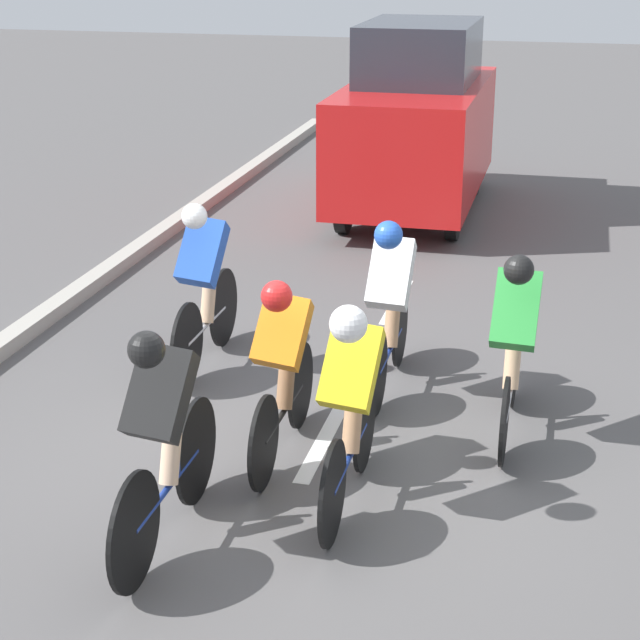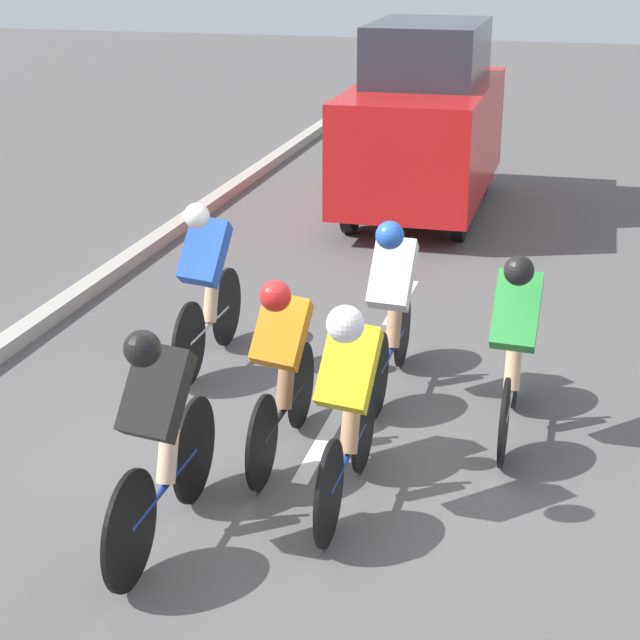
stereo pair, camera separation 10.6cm
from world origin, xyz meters
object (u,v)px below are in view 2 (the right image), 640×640
object	(u,v)px
cyclist_green	(514,340)
cyclist_orange	(282,363)
cyclist_black	(159,431)
cyclist_white	(392,300)
cyclist_yellow	(348,399)
cyclist_blue	(206,281)
support_car	(424,122)

from	to	relation	value
cyclist_green	cyclist_orange	distance (m)	1.72
cyclist_black	cyclist_white	bearing A→B (deg)	-109.01
cyclist_green	cyclist_white	world-z (taller)	cyclist_white
cyclist_white	cyclist_black	bearing A→B (deg)	70.99
cyclist_black	cyclist_orange	size ratio (longest dim) A/B	1.06
cyclist_yellow	cyclist_blue	bearing A→B (deg)	-50.27
cyclist_green	cyclist_blue	world-z (taller)	cyclist_blue
cyclist_yellow	support_car	distance (m)	7.87
cyclist_white	cyclist_orange	bearing A→B (deg)	69.03
cyclist_white	support_car	xyz separation A→B (m)	(0.72, -5.89, 0.41)
cyclist_orange	cyclist_black	bearing A→B (deg)	73.14
cyclist_green	cyclist_orange	size ratio (longest dim) A/B	1.01
cyclist_yellow	cyclist_white	bearing A→B (deg)	-87.41
cyclist_green	cyclist_black	xyz separation A→B (m)	(1.93, 2.03, -0.00)
cyclist_black	cyclist_orange	bearing A→B (deg)	-106.86
support_car	cyclist_white	bearing A→B (deg)	96.95
cyclist_orange	support_car	size ratio (longest dim) A/B	0.42
cyclist_yellow	cyclist_orange	size ratio (longest dim) A/B	1.01
cyclist_white	cyclist_yellow	bearing A→B (deg)	92.59
cyclist_orange	support_car	distance (m)	7.26
cyclist_green	cyclist_blue	xyz separation A→B (m)	(2.65, -0.74, -0.00)
cyclist_orange	cyclist_blue	bearing A→B (deg)	-53.41
cyclist_yellow	support_car	xyz separation A→B (m)	(0.80, -7.82, 0.41)
cyclist_white	cyclist_black	size ratio (longest dim) A/B	0.95
cyclist_yellow	cyclist_black	distance (m)	1.22
cyclist_blue	support_car	xyz separation A→B (m)	(-0.91, -5.76, 0.42)
cyclist_black	support_car	size ratio (longest dim) A/B	0.44
cyclist_white	cyclist_blue	distance (m)	1.63
cyclist_blue	cyclist_orange	size ratio (longest dim) A/B	1.01
cyclist_blue	support_car	distance (m)	5.84
cyclist_blue	cyclist_orange	world-z (taller)	cyclist_blue
cyclist_blue	cyclist_orange	bearing A→B (deg)	126.59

